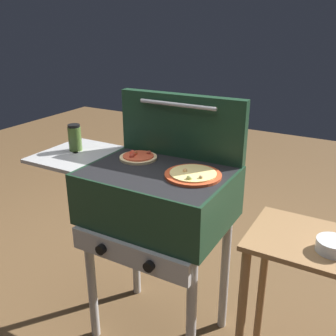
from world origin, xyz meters
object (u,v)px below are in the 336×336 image
object	(u,v)px
grill	(155,199)
topping_bowl_near	(333,246)
pizza_pepperoni	(138,157)
pizza_cheese	(193,175)
sauce_jar	(75,138)
prep_table	(302,286)

from	to	relation	value
grill	topping_bowl_near	distance (m)	0.76
pizza_pepperoni	pizza_cheese	size ratio (longest dim) A/B	0.74
grill	pizza_pepperoni	world-z (taller)	pizza_pepperoni
sauce_jar	topping_bowl_near	distance (m)	1.27
grill	topping_bowl_near	size ratio (longest dim) A/B	8.24
grill	pizza_cheese	size ratio (longest dim) A/B	3.97
grill	sauce_jar	bearing A→B (deg)	175.95
pizza_pepperoni	prep_table	distance (m)	0.90
sauce_jar	topping_bowl_near	world-z (taller)	sauce_jar
pizza_cheese	topping_bowl_near	bearing A→B (deg)	-5.46
grill	pizza_pepperoni	xyz separation A→B (m)	(-0.14, 0.08, 0.15)
pizza_pepperoni	prep_table	xyz separation A→B (m)	(0.82, -0.08, -0.37)
prep_table	sauce_jar	bearing A→B (deg)	178.51
pizza_pepperoni	prep_table	bearing A→B (deg)	-5.52
grill	sauce_jar	world-z (taller)	sauce_jar
sauce_jar	topping_bowl_near	bearing A→B (deg)	-3.46
sauce_jar	topping_bowl_near	size ratio (longest dim) A/B	1.15
grill	topping_bowl_near	world-z (taller)	grill
pizza_cheese	prep_table	bearing A→B (deg)	-1.17
sauce_jar	pizza_cheese	bearing A→B (deg)	-1.73
grill	pizza_pepperoni	size ratio (longest dim) A/B	5.38
pizza_pepperoni	topping_bowl_near	bearing A→B (deg)	-7.84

